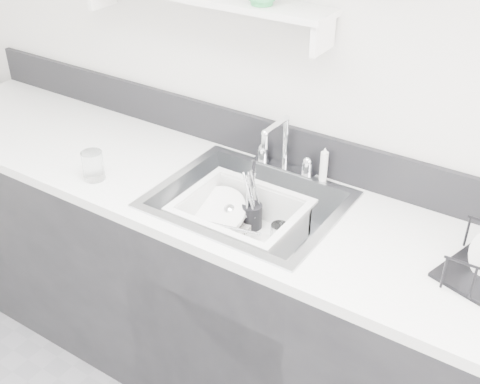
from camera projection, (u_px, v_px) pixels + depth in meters
The scene contains 13 objects.
room_shell at pixel (16, 52), 1.11m from camera, with size 3.50×3.00×2.60m.
counter_run at pixel (247, 299), 2.33m from camera, with size 3.20×0.62×0.92m.
backsplash at pixel (291, 146), 2.25m from camera, with size 3.20×0.02×0.16m, color black.
sink at pixel (248, 221), 2.13m from camera, with size 0.64×0.52×0.20m, color silver, non-canonical shape.
faucet at pixel (284, 156), 2.23m from camera, with size 0.26×0.18×0.23m.
side_sprayer at pixel (324, 165), 2.15m from camera, with size 0.03×0.03×0.14m, color silver.
wash_tub at pixel (241, 223), 2.12m from camera, with size 0.42×0.34×0.16m, color silver, non-canonical shape.
plate_stack at pixel (218, 220), 2.20m from camera, with size 0.28×0.27×0.11m.
utensil_cup at pixel (252, 214), 2.19m from camera, with size 0.07×0.07×0.25m.
ladle at pixel (229, 227), 2.15m from camera, with size 0.26×0.09×0.07m, color silver, non-canonical shape.
tumbler_in_tub at pixel (279, 235), 2.09m from camera, with size 0.06×0.06×0.09m, color white.
tumbler_counter at pixel (93, 166), 2.18m from camera, with size 0.08×0.08×0.11m, color white.
bowl_small at pixel (262, 246), 2.09m from camera, with size 0.11×0.11×0.03m, color white.
Camera 1 is at (0.93, -0.29, 2.06)m, focal length 45.00 mm.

